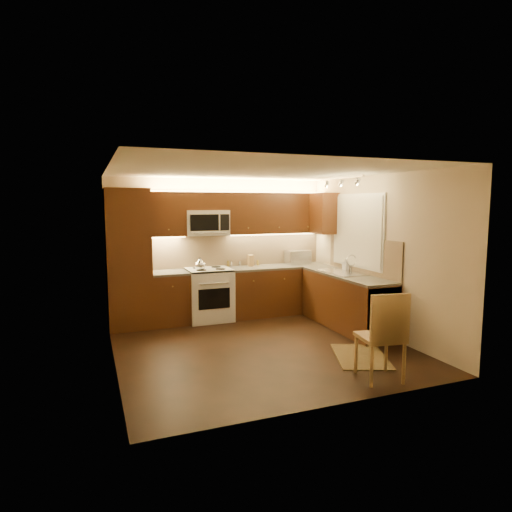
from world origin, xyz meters
name	(u,v)px	position (x,y,z in m)	size (l,w,h in m)	color
floor	(260,346)	(0.00, 0.00, 0.00)	(4.00, 4.00, 0.01)	black
ceiling	(260,171)	(0.00, 0.00, 2.50)	(4.00, 4.00, 0.01)	beige
wall_back	(220,248)	(0.00, 2.00, 1.25)	(4.00, 0.01, 2.50)	#C0AC8D
wall_front	(335,285)	(0.00, -2.00, 1.25)	(4.00, 0.01, 2.50)	#C0AC8D
wall_left	(111,268)	(-2.00, 0.00, 1.25)	(0.01, 4.00, 2.50)	#C0AC8D
wall_right	(378,255)	(2.00, 0.00, 1.25)	(0.01, 4.00, 2.50)	#C0AC8D
pantry	(128,259)	(-1.65, 1.70, 1.15)	(0.70, 0.60, 2.30)	#44240E
base_cab_back_left	(170,299)	(-0.99, 1.70, 0.43)	(0.62, 0.60, 0.86)	#44240E
counter_back_left	(169,273)	(-0.99, 1.70, 0.88)	(0.62, 0.60, 0.04)	#3C3937
base_cab_back_right	(278,290)	(1.04, 1.70, 0.43)	(1.92, 0.60, 0.86)	#44240E
counter_back_right	(278,267)	(1.04, 1.70, 0.88)	(1.92, 0.60, 0.04)	#3C3937
base_cab_right	(346,302)	(1.70, 0.40, 0.43)	(0.60, 2.00, 0.86)	#44240E
counter_right	(347,275)	(1.70, 0.40, 0.88)	(0.60, 2.00, 0.04)	#3C3937
dishwasher	(372,312)	(1.70, -0.30, 0.43)	(0.58, 0.60, 0.84)	silver
backsplash_back	(238,250)	(0.35, 1.99, 1.20)	(3.30, 0.02, 0.60)	tan
backsplash_right	(362,255)	(1.99, 0.40, 1.20)	(0.02, 2.00, 0.60)	tan
upper_cab_back_left	(167,214)	(-0.99, 1.82, 1.88)	(0.62, 0.35, 0.75)	#44240E
upper_cab_back_right	(276,213)	(1.04, 1.82, 1.88)	(1.92, 0.35, 0.75)	#44240E
upper_cab_bridge	(206,201)	(-0.30, 1.82, 2.09)	(0.76, 0.35, 0.31)	#44240E
upper_cab_right_corner	(324,213)	(1.82, 1.40, 1.88)	(0.35, 0.50, 0.75)	#44240E
stove	(209,294)	(-0.30, 1.68, 0.46)	(0.76, 0.65, 0.92)	silver
microwave	(206,223)	(-0.30, 1.81, 1.72)	(0.76, 0.38, 0.44)	silver
window_frame	(358,231)	(1.99, 0.55, 1.60)	(0.03, 1.44, 1.24)	silver
window_blinds	(357,231)	(1.97, 0.55, 1.60)	(0.02, 1.36, 1.16)	silver
sink	(342,268)	(1.70, 0.55, 0.98)	(0.52, 0.86, 0.15)	silver
faucet	(351,263)	(1.88, 0.55, 1.05)	(0.20, 0.04, 0.30)	silver
track_light_bar	(341,178)	(1.55, 0.40, 2.46)	(0.04, 1.20, 0.03)	silver
kettle	(200,264)	(-0.49, 1.54, 1.03)	(0.20, 0.20, 0.23)	silver
toaster_oven	(297,257)	(1.49, 1.79, 1.03)	(0.44, 0.33, 0.26)	silver
knife_block	(251,260)	(0.55, 1.85, 1.00)	(0.09, 0.15, 0.21)	#AA894D
spice_jar_a	(232,264)	(0.19, 1.89, 0.95)	(0.04, 0.04, 0.10)	silver
spice_jar_b	(228,264)	(0.14, 1.94, 0.95)	(0.04, 0.04, 0.10)	brown
spice_jar_c	(240,263)	(0.37, 1.94, 0.94)	(0.05, 0.05, 0.09)	silver
spice_jar_d	(258,263)	(0.71, 1.89, 0.95)	(0.05, 0.05, 0.10)	olive
soap_bottle	(346,264)	(1.92, 0.78, 1.00)	(0.09, 0.09, 0.20)	silver
rug	(361,356)	(1.10, -0.90, 0.01)	(0.66, 0.99, 0.01)	black
dining_chair	(380,335)	(0.87, -1.59, 0.53)	(0.47, 0.47, 1.06)	#AA894D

